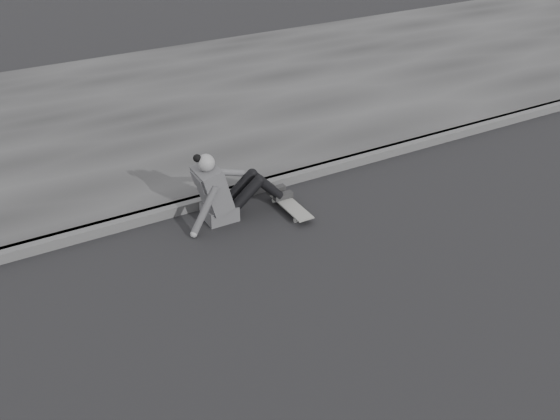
# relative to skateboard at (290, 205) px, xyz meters

# --- Properties ---
(ground) EXTENTS (80.00, 80.00, 0.00)m
(ground) POSITION_rel_skateboard_xyz_m (1.49, -1.96, -0.07)
(ground) COLOR black
(ground) RESTS_ON ground
(curb) EXTENTS (24.00, 0.16, 0.12)m
(curb) POSITION_rel_skateboard_xyz_m (1.49, 0.62, -0.01)
(curb) COLOR #4B4B4B
(curb) RESTS_ON ground
(sidewalk) EXTENTS (24.00, 6.00, 0.12)m
(sidewalk) POSITION_rel_skateboard_xyz_m (1.49, 3.64, -0.01)
(sidewalk) COLOR #323232
(sidewalk) RESTS_ON ground
(skateboard) EXTENTS (0.20, 0.78, 0.09)m
(skateboard) POSITION_rel_skateboard_xyz_m (0.00, 0.00, 0.00)
(skateboard) COLOR #A1A29C
(skateboard) RESTS_ON ground
(seated_woman) EXTENTS (1.38, 0.46, 0.88)m
(seated_woman) POSITION_rel_skateboard_xyz_m (-0.73, 0.25, 0.29)
(seated_woman) COLOR #49494B
(seated_woman) RESTS_ON ground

